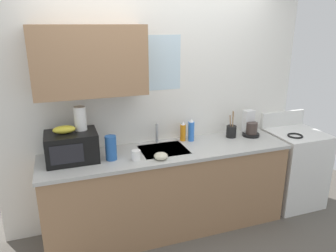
# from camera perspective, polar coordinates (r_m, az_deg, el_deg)

# --- Properties ---
(kitchen_wall_assembly) EXTENTS (3.27, 0.42, 2.50)m
(kitchen_wall_assembly) POSITION_cam_1_polar(r_m,az_deg,el_deg) (3.31, -3.96, 4.74)
(kitchen_wall_assembly) COLOR white
(kitchen_wall_assembly) RESTS_ON ground
(counter_unit) EXTENTS (2.50, 0.63, 0.90)m
(counter_unit) POSITION_cam_1_polar(r_m,az_deg,el_deg) (3.40, -0.01, -11.16)
(counter_unit) COLOR #9E7551
(counter_unit) RESTS_ON ground
(sink_faucet) EXTENTS (0.03, 0.03, 0.20)m
(sink_faucet) POSITION_cam_1_polar(r_m,az_deg,el_deg) (3.37, -2.00, -1.27)
(sink_faucet) COLOR #B2B5BA
(sink_faucet) RESTS_ON counter_unit
(stove_range) EXTENTS (0.60, 0.60, 1.08)m
(stove_range) POSITION_cam_1_polar(r_m,az_deg,el_deg) (4.16, 21.38, -6.84)
(stove_range) COLOR white
(stove_range) RESTS_ON ground
(microwave) EXTENTS (0.46, 0.35, 0.27)m
(microwave) POSITION_cam_1_polar(r_m,az_deg,el_deg) (3.05, -16.81, -3.55)
(microwave) COLOR black
(microwave) RESTS_ON counter_unit
(banana_bunch) EXTENTS (0.20, 0.11, 0.07)m
(banana_bunch) POSITION_cam_1_polar(r_m,az_deg,el_deg) (3.00, -18.04, -0.60)
(banana_bunch) COLOR gold
(banana_bunch) RESTS_ON microwave
(paper_towel_roll) EXTENTS (0.11, 0.11, 0.22)m
(paper_towel_roll) POSITION_cam_1_polar(r_m,az_deg,el_deg) (3.03, -15.39, 1.32)
(paper_towel_roll) COLOR white
(paper_towel_roll) RESTS_ON microwave
(coffee_maker) EXTENTS (0.19, 0.21, 0.28)m
(coffee_maker) POSITION_cam_1_polar(r_m,az_deg,el_deg) (3.70, 14.43, -0.05)
(coffee_maker) COLOR black
(coffee_maker) RESTS_ON counter_unit
(dish_soap_bottle_orange) EXTENTS (0.06, 0.06, 0.21)m
(dish_soap_bottle_orange) POSITION_cam_1_polar(r_m,az_deg,el_deg) (3.43, 2.69, -1.02)
(dish_soap_bottle_orange) COLOR orange
(dish_soap_bottle_orange) RESTS_ON counter_unit
(dish_soap_bottle_blue) EXTENTS (0.07, 0.07, 0.25)m
(dish_soap_bottle_blue) POSITION_cam_1_polar(r_m,az_deg,el_deg) (3.42, 4.15, -0.79)
(dish_soap_bottle_blue) COLOR blue
(dish_soap_bottle_blue) RESTS_ON counter_unit
(cereal_canister) EXTENTS (0.10, 0.10, 0.23)m
(cereal_canister) POSITION_cam_1_polar(r_m,az_deg,el_deg) (2.99, -10.16, -3.87)
(cereal_canister) COLOR #2659A5
(cereal_canister) RESTS_ON counter_unit
(mug_white) EXTENTS (0.08, 0.08, 0.09)m
(mug_white) POSITION_cam_1_polar(r_m,az_deg,el_deg) (2.97, -5.70, -5.21)
(mug_white) COLOR white
(mug_white) RESTS_ON counter_unit
(utensil_crock) EXTENTS (0.11, 0.11, 0.30)m
(utensil_crock) POSITION_cam_1_polar(r_m,az_deg,el_deg) (3.60, 11.23, -0.88)
(utensil_crock) COLOR black
(utensil_crock) RESTS_ON counter_unit
(small_bowl) EXTENTS (0.13, 0.13, 0.06)m
(small_bowl) POSITION_cam_1_polar(r_m,az_deg,el_deg) (2.98, -1.29, -5.38)
(small_bowl) COLOR beige
(small_bowl) RESTS_ON counter_unit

